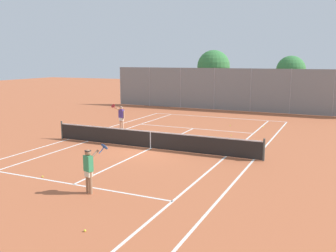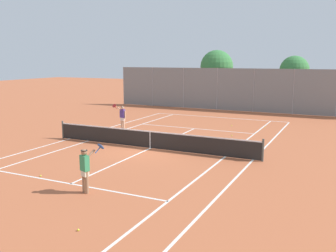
# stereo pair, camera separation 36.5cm
# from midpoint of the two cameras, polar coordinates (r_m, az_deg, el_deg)

# --- Properties ---
(ground_plane) EXTENTS (120.00, 120.00, 0.00)m
(ground_plane) POSITION_cam_midpoint_polar(r_m,az_deg,el_deg) (20.03, -3.19, -3.44)
(ground_plane) COLOR #B25B38
(court_line_markings) EXTENTS (11.10, 23.90, 0.01)m
(court_line_markings) POSITION_cam_midpoint_polar(r_m,az_deg,el_deg) (20.03, -3.19, -3.43)
(court_line_markings) COLOR silver
(court_line_markings) RESTS_ON ground
(tennis_net) EXTENTS (12.00, 0.10, 1.07)m
(tennis_net) POSITION_cam_midpoint_polar(r_m,az_deg,el_deg) (19.92, -3.21, -2.01)
(tennis_net) COLOR #474C47
(tennis_net) RESTS_ON ground
(player_near_side) EXTENTS (0.83, 0.69, 1.77)m
(player_near_side) POSITION_cam_midpoint_polar(r_m,az_deg,el_deg) (13.57, -12.73, -6.27)
(player_near_side) COLOR #936B4C
(player_near_side) RESTS_ON ground
(player_far_left) EXTENTS (0.73, 0.72, 1.77)m
(player_far_left) POSITION_cam_midpoint_polar(r_m,az_deg,el_deg) (25.33, -7.55, 1.50)
(player_far_left) COLOR #D8A884
(player_far_left) RESTS_ON ground
(loose_tennis_ball_0) EXTENTS (0.07, 0.07, 0.07)m
(loose_tennis_ball_0) POSITION_cam_midpoint_polar(r_m,az_deg,el_deg) (26.93, 13.93, -0.13)
(loose_tennis_ball_0) COLOR #D1DB33
(loose_tennis_ball_0) RESTS_ON ground
(loose_tennis_ball_1) EXTENTS (0.07, 0.07, 0.07)m
(loose_tennis_ball_1) POSITION_cam_midpoint_polar(r_m,az_deg,el_deg) (23.58, 9.15, -1.39)
(loose_tennis_ball_1) COLOR #D1DB33
(loose_tennis_ball_1) RESTS_ON ground
(loose_tennis_ball_2) EXTENTS (0.07, 0.07, 0.07)m
(loose_tennis_ball_2) POSITION_cam_midpoint_polar(r_m,az_deg,el_deg) (16.11, -19.20, -7.28)
(loose_tennis_ball_2) COLOR #D1DB33
(loose_tennis_ball_2) RESTS_ON ground
(loose_tennis_ball_3) EXTENTS (0.07, 0.07, 0.07)m
(loose_tennis_ball_3) POSITION_cam_midpoint_polar(r_m,az_deg,el_deg) (27.03, 9.07, 0.08)
(loose_tennis_ball_3) COLOR #D1DB33
(loose_tennis_ball_3) RESTS_ON ground
(loose_tennis_ball_4) EXTENTS (0.07, 0.07, 0.07)m
(loose_tennis_ball_4) POSITION_cam_midpoint_polar(r_m,az_deg,el_deg) (11.02, -13.51, -15.24)
(loose_tennis_ball_4) COLOR #D1DB33
(loose_tennis_ball_4) RESTS_ON ground
(back_fence) EXTENTS (23.99, 0.08, 3.90)m
(back_fence) POSITION_cam_midpoint_polar(r_m,az_deg,el_deg) (34.89, 9.46, 5.50)
(back_fence) COLOR gray
(back_fence) RESTS_ON ground
(tree_behind_left) EXTENTS (3.31, 3.31, 5.62)m
(tree_behind_left) POSITION_cam_midpoint_polar(r_m,az_deg,el_deg) (38.79, 6.82, 8.87)
(tree_behind_left) COLOR brown
(tree_behind_left) RESTS_ON ground
(tree_behind_right) EXTENTS (2.71, 2.71, 5.02)m
(tree_behind_right) POSITION_cam_midpoint_polar(r_m,az_deg,el_deg) (37.19, 17.83, 7.98)
(tree_behind_right) COLOR brown
(tree_behind_right) RESTS_ON ground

